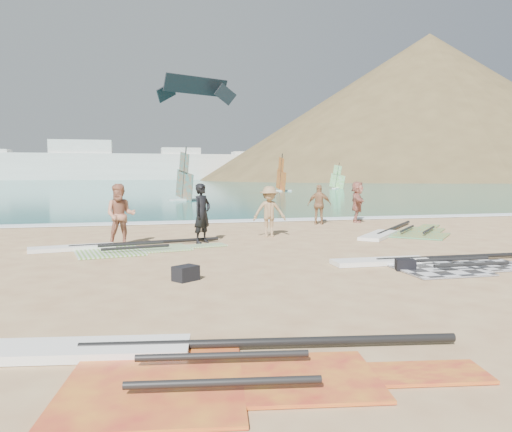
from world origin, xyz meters
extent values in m
plane|color=tan|center=(0.00, 0.00, 0.00)|extent=(300.00, 300.00, 0.00)
cube|color=#0D5C5C|center=(0.00, 132.00, 0.00)|extent=(300.00, 240.00, 0.06)
cube|color=white|center=(0.00, 12.30, 0.00)|extent=(300.00, 1.20, 0.04)
cube|color=white|center=(-20.00, 150.00, 4.03)|extent=(160.00, 8.00, 8.00)
cube|color=white|center=(-20.00, 150.00, 6.03)|extent=(18.00, 7.00, 12.00)
cube|color=white|center=(10.00, 150.00, 5.03)|extent=(12.00, 7.00, 10.00)
cube|color=white|center=(35.00, 150.00, 4.53)|extent=(16.00, 7.00, 9.00)
cube|color=white|center=(55.00, 150.00, 5.53)|extent=(10.00, 7.00, 11.00)
cone|color=brown|center=(85.00, 130.00, 0.00)|extent=(143.00, 143.00, 45.00)
cone|color=brown|center=(120.00, 140.00, 0.00)|extent=(70.00, 70.00, 28.00)
cube|color=#29292C|center=(2.54, -0.23, 0.02)|extent=(1.91, 2.12, 0.04)
cube|color=#29292C|center=(4.22, -0.26, 0.02)|extent=(1.48, 1.38, 0.04)
cylinder|color=black|center=(3.91, 0.69, 0.10)|extent=(4.81, 0.18, 0.11)
cylinder|color=black|center=(3.28, 0.12, 0.16)|extent=(1.99, 0.11, 0.08)
cylinder|color=black|center=(3.27, -0.61, 0.16)|extent=(1.99, 0.11, 0.08)
cube|color=white|center=(1.61, 0.72, 0.06)|extent=(2.52, 0.71, 0.12)
cube|color=#63A82C|center=(-5.20, 4.24, 0.02)|extent=(2.20, 2.36, 0.04)
cube|color=#63A82C|center=(-3.58, 4.54, 0.02)|extent=(1.66, 1.58, 0.04)
cube|color=#63A82C|center=(-2.27, 4.79, 0.02)|extent=(1.32, 0.83, 0.04)
cylinder|color=black|center=(-4.06, 5.39, 0.10)|extent=(4.66, 0.99, 0.11)
cylinder|color=black|center=(-4.56, 4.72, 0.16)|extent=(1.93, 0.44, 0.08)
cylinder|color=black|center=(-4.42, 4.02, 0.16)|extent=(1.93, 0.44, 0.08)
cube|color=white|center=(-6.27, 4.97, 0.06)|extent=(2.54, 1.11, 0.12)
cube|color=#FF9002|center=(5.53, 5.65, 0.02)|extent=(3.08, 3.06, 0.04)
cube|color=#FF9002|center=(6.76, 7.00, 0.02)|extent=(2.18, 2.19, 0.04)
cube|color=#FF9002|center=(7.76, 8.11, 0.02)|extent=(1.43, 1.48, 0.04)
cylinder|color=black|center=(5.77, 7.44, 0.10)|extent=(3.62, 3.99, 0.13)
cylinder|color=black|center=(5.77, 6.51, 0.16)|extent=(1.52, 1.67, 0.09)
cylinder|color=black|center=(6.37, 5.97, 0.16)|extent=(1.52, 1.67, 0.09)
cube|color=white|center=(4.08, 5.57, 0.06)|extent=(2.39, 2.54, 0.12)
cube|color=red|center=(-4.25, -5.27, 0.02)|extent=(2.26, 2.44, 0.04)
cube|color=red|center=(-2.55, -5.54, 0.02)|extent=(1.71, 1.62, 0.04)
cube|color=red|center=(-1.17, -5.77, 0.02)|extent=(1.38, 0.85, 0.04)
cylinder|color=black|center=(-2.71, -4.54, 0.10)|extent=(4.91, 0.91, 0.12)
cylinder|color=black|center=(-3.45, -5.02, 0.16)|extent=(2.03, 0.41, 0.09)
cylinder|color=black|center=(-3.57, -5.76, 0.16)|extent=(2.03, 0.41, 0.09)
cube|color=white|center=(-5.05, -4.16, 0.06)|extent=(2.66, 1.11, 0.12)
cube|color=black|center=(-3.39, -0.05, 0.16)|extent=(0.63, 0.59, 0.32)
cube|color=black|center=(1.79, -0.17, 0.13)|extent=(0.52, 0.43, 0.27)
imported|color=black|center=(-2.29, 5.56, 0.98)|extent=(0.84, 0.83, 1.96)
imported|color=#B97356|center=(-4.87, 5.48, 0.99)|extent=(1.04, 0.85, 1.97)
imported|color=#9C7952|center=(0.29, 6.62, 0.92)|extent=(1.24, 0.78, 1.84)
imported|color=#A3744C|center=(3.58, 10.23, 0.89)|extent=(1.13, 0.77, 1.78)
imported|color=#BB7360|center=(5.67, 10.76, 0.96)|extent=(1.24, 1.85, 1.91)
cube|color=white|center=(-0.51, 29.94, 0.10)|extent=(2.49, 1.60, 0.14)
cube|color=#DC470F|center=(-0.51, 29.94, 1.28)|extent=(1.22, 2.74, 2.63)
cube|color=#DC470F|center=(-0.51, 29.94, 3.08)|extent=(0.71, 1.55, 1.83)
cylinder|color=black|center=(-0.51, 29.94, 2.28)|extent=(0.42, 0.80, 4.17)
cube|color=white|center=(12.96, 47.83, 0.10)|extent=(2.60, 1.00, 0.15)
cube|color=red|center=(12.96, 47.83, 1.34)|extent=(0.38, 3.10, 2.77)
cube|color=red|center=(12.96, 47.83, 3.25)|extent=(0.24, 1.75, 1.93)
cylinder|color=black|center=(12.96, 47.83, 2.40)|extent=(0.20, 0.88, 4.40)
cube|color=white|center=(23.28, 54.82, 0.09)|extent=(1.96, 1.75, 0.12)
cube|color=#45B317|center=(23.28, 54.82, 1.09)|extent=(1.63, 1.98, 2.23)
cube|color=#45B317|center=(23.28, 54.82, 2.62)|extent=(0.94, 1.13, 1.55)
cylinder|color=black|center=(23.28, 54.82, 1.94)|extent=(0.51, 0.60, 3.53)
cube|color=black|center=(1.06, 34.27, 10.00)|extent=(5.96, 3.11, 1.49)
cube|color=black|center=(-1.36, 33.26, 9.30)|extent=(1.79, 1.39, 1.89)
cube|color=black|center=(3.48, 35.29, 9.30)|extent=(2.13, 0.99, 1.89)
camera|label=1|loc=(-4.42, -10.68, 2.32)|focal=35.00mm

